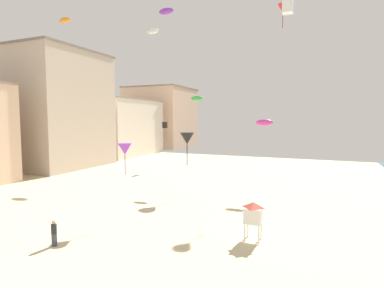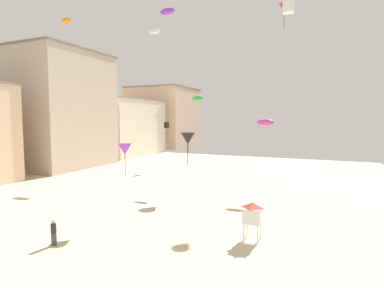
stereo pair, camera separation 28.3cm
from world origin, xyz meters
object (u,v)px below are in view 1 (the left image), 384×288
(lifeguard_stand, at_px, (253,213))
(kite_black_delta, at_px, (187,139))
(kite_magenta_parafoil, at_px, (264,123))
(kite_purple_parafoil, at_px, (166,11))
(kite_white_parafoil, at_px, (153,31))
(kite_flyer, at_px, (54,232))
(kite_white_box, at_px, (288,5))
(kite_orange_parafoil, at_px, (65,20))
(kite_black_box, at_px, (165,125))
(kite_purple_delta, at_px, (125,149))
(kite_green_parafoil, at_px, (197,98))
(kite_red_delta, at_px, (283,8))

(lifeguard_stand, height_order, kite_black_delta, kite_black_delta)
(kite_magenta_parafoil, bearing_deg, kite_purple_parafoil, 174.62)
(kite_white_parafoil, bearing_deg, kite_purple_parafoil, -50.18)
(kite_flyer, xyz_separation_m, kite_white_box, (12.35, 13.68, 16.55))
(kite_flyer, xyz_separation_m, kite_orange_parafoil, (-8.81, 10.34, 16.91))
(kite_white_box, distance_m, kite_black_delta, 15.25)
(kite_flyer, distance_m, kite_orange_parafoil, 21.69)
(kite_black_box, relative_size, kite_purple_delta, 0.38)
(kite_green_parafoil, xyz_separation_m, kite_orange_parafoil, (-10.12, -10.35, 7.42))
(lifeguard_stand, relative_size, kite_white_box, 1.90)
(kite_flyer, bearing_deg, lifeguard_stand, 107.15)
(lifeguard_stand, relative_size, kite_purple_parafoil, 1.28)
(kite_green_parafoil, bearing_deg, kite_purple_delta, -90.78)
(kite_red_delta, height_order, kite_purple_parafoil, kite_purple_parafoil)
(lifeguard_stand, height_order, kite_purple_parafoil, kite_purple_parafoil)
(kite_orange_parafoil, bearing_deg, kite_magenta_parafoil, 25.42)
(kite_magenta_parafoil, bearing_deg, kite_black_delta, -150.61)
(lifeguard_stand, bearing_deg, kite_white_box, 99.93)
(kite_green_parafoil, bearing_deg, kite_purple_parafoil, -173.95)
(kite_flyer, xyz_separation_m, lifeguard_stand, (11.31, 5.71, 0.92))
(kite_flyer, height_order, kite_magenta_parafoil, kite_magenta_parafoil)
(kite_red_delta, bearing_deg, kite_magenta_parafoil, -105.35)
(kite_red_delta, bearing_deg, kite_black_delta, -135.36)
(kite_white_parafoil, bearing_deg, kite_purple_delta, -65.53)
(kite_orange_parafoil, xyz_separation_m, kite_black_box, (1.47, 18.49, -10.85))
(lifeguard_stand, bearing_deg, kite_orange_parafoil, -175.60)
(kite_flyer, distance_m, lifeguard_stand, 12.70)
(kite_purple_parafoil, bearing_deg, kite_black_delta, -46.07)
(kite_flyer, xyz_separation_m, kite_red_delta, (10.85, 23.32, 19.57))
(kite_black_box, distance_m, kite_purple_delta, 24.31)
(kite_white_parafoil, height_order, kite_black_box, kite_white_parafoil)
(kite_black_delta, bearing_deg, kite_purple_delta, -98.71)
(kite_magenta_parafoil, height_order, kite_purple_delta, kite_magenta_parafoil)
(kite_magenta_parafoil, bearing_deg, kite_white_box, -64.05)
(kite_flyer, relative_size, kite_red_delta, 0.61)
(kite_red_delta, bearing_deg, kite_purple_delta, -119.43)
(kite_orange_parafoil, distance_m, kite_purple_parafoil, 12.19)
(kite_magenta_parafoil, relative_size, kite_black_box, 1.85)
(kite_flyer, relative_size, kite_magenta_parafoil, 0.93)
(kite_black_box, height_order, kite_purple_delta, kite_black_box)
(kite_magenta_parafoil, xyz_separation_m, kite_orange_parafoil, (-18.50, -8.79, 10.27))
(lifeguard_stand, relative_size, kite_black_box, 2.67)
(lifeguard_stand, distance_m, kite_orange_parafoil, 26.11)
(kite_magenta_parafoil, height_order, kite_white_parafoil, kite_white_parafoil)
(kite_white_box, distance_m, kite_purple_delta, 18.03)
(kite_black_delta, relative_size, kite_purple_delta, 1.37)
(kite_white_parafoil, bearing_deg, kite_black_box, 37.20)
(kite_white_box, bearing_deg, kite_purple_parafoil, 156.06)
(lifeguard_stand, bearing_deg, kite_magenta_parafoil, 114.20)
(kite_flyer, bearing_deg, kite_white_parafoil, -172.15)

